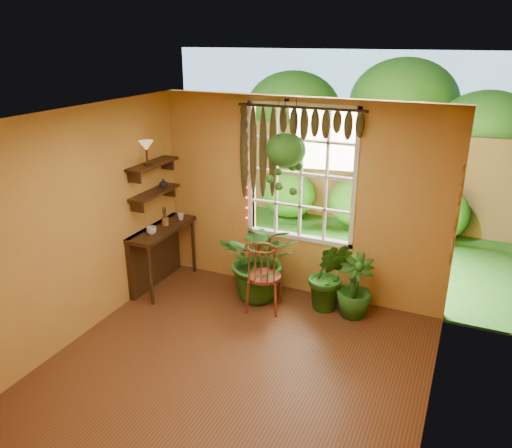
{
  "coord_description": "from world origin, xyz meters",
  "views": [
    {
      "loc": [
        2.07,
        -3.81,
        3.42
      ],
      "look_at": [
        -0.15,
        1.15,
        1.36
      ],
      "focal_mm": 35.0,
      "sensor_mm": 36.0,
      "label": 1
    }
  ],
  "objects": [
    {
      "name": "ceiling",
      "position": [
        0.0,
        0.0,
        2.7
      ],
      "size": [
        4.5,
        4.5,
        0.0
      ],
      "primitive_type": "plane",
      "rotation": [
        3.14,
        0.0,
        0.0
      ],
      "color": "white",
      "rests_on": "wall_back"
    },
    {
      "name": "potted_plant_mid",
      "position": [
        0.57,
        1.89,
        0.5
      ],
      "size": [
        0.58,
        0.48,
        1.0
      ],
      "primitive_type": "imported",
      "rotation": [
        0.0,
        0.0,
        0.08
      ],
      "color": "#214D14",
      "rests_on": "floor"
    },
    {
      "name": "shelf_lower",
      "position": [
        -1.88,
        1.6,
        1.4
      ],
      "size": [
        0.25,
        0.9,
        0.04
      ],
      "primitive_type": "cube",
      "color": "#38210F",
      "rests_on": "wall_left"
    },
    {
      "name": "shelf_vase",
      "position": [
        -1.87,
        1.81,
        1.48
      ],
      "size": [
        0.13,
        0.13,
        0.13
      ],
      "primitive_type": "imported",
      "rotation": [
        0.0,
        0.0,
        0.04
      ],
      "color": "#B2AD99",
      "rests_on": "shelf_lower"
    },
    {
      "name": "cup_b",
      "position": [
        -1.72,
        1.97,
        0.95
      ],
      "size": [
        0.13,
        0.13,
        0.09
      ],
      "primitive_type": "imported",
      "rotation": [
        0.0,
        0.0,
        -0.36
      ],
      "color": "beige",
      "rests_on": "counter_ledge"
    },
    {
      "name": "brush_jar",
      "position": [
        -1.8,
        1.69,
        1.04
      ],
      "size": [
        0.1,
        0.1,
        0.36
      ],
      "color": "brown",
      "rests_on": "counter_ledge"
    },
    {
      "name": "potted_plant_left",
      "position": [
        -0.38,
        1.83,
        0.58
      ],
      "size": [
        1.23,
        1.12,
        1.16
      ],
      "primitive_type": "imported",
      "rotation": [
        0.0,
        0.0,
        0.23
      ],
      "color": "#214D14",
      "rests_on": "floor"
    },
    {
      "name": "cup_a",
      "position": [
        -1.78,
        1.33,
        0.95
      ],
      "size": [
        0.18,
        0.18,
        0.11
      ],
      "primitive_type": "imported",
      "rotation": [
        0.0,
        0.0,
        -0.41
      ],
      "color": "silver",
      "rests_on": "counter_ledge"
    },
    {
      "name": "backyard",
      "position": [
        0.24,
        6.87,
        1.28
      ],
      "size": [
        14.0,
        10.0,
        12.0
      ],
      "color": "#1F5E1A",
      "rests_on": "ground"
    },
    {
      "name": "potted_plant_right",
      "position": [
        0.9,
        1.88,
        0.41
      ],
      "size": [
        0.57,
        0.57,
        0.83
      ],
      "primitive_type": "imported",
      "rotation": [
        0.0,
        0.0,
        0.26
      ],
      "color": "#214D14",
      "rests_on": "floor"
    },
    {
      "name": "counter_ledge",
      "position": [
        -1.91,
        1.6,
        0.55
      ],
      "size": [
        0.4,
        1.2,
        0.9
      ],
      "color": "#38210F",
      "rests_on": "floor"
    },
    {
      "name": "wall_plates",
      "position": [
        1.98,
        1.79,
        1.55
      ],
      "size": [
        0.04,
        0.32,
        1.1
      ],
      "primitive_type": null,
      "color": "beige",
      "rests_on": "wall_right"
    },
    {
      "name": "window",
      "position": [
        0.0,
        2.28,
        1.7
      ],
      "size": [
        1.52,
        0.1,
        1.86
      ],
      "color": "white",
      "rests_on": "wall_back"
    },
    {
      "name": "wall_back",
      "position": [
        0.0,
        2.25,
        1.35
      ],
      "size": [
        4.0,
        0.0,
        4.0
      ],
      "primitive_type": "plane",
      "rotation": [
        1.57,
        0.0,
        0.0
      ],
      "color": "gold",
      "rests_on": "floor"
    },
    {
      "name": "string_lights",
      "position": [
        -0.76,
        2.19,
        1.75
      ],
      "size": [
        0.03,
        0.03,
        1.54
      ],
      "primitive_type": null,
      "color": "#FF2633",
      "rests_on": "window"
    },
    {
      "name": "wall_right",
      "position": [
        2.0,
        0.0,
        1.35
      ],
      "size": [
        0.0,
        4.5,
        4.5
      ],
      "primitive_type": "plane",
      "rotation": [
        1.57,
        0.0,
        -1.57
      ],
      "color": "gold",
      "rests_on": "floor"
    },
    {
      "name": "floor",
      "position": [
        0.0,
        0.0,
        0.0
      ],
      "size": [
        4.5,
        4.5,
        0.0
      ],
      "primitive_type": "plane",
      "color": "brown",
      "rests_on": "ground"
    },
    {
      "name": "tiffany_lamp",
      "position": [
        -1.86,
        1.47,
        2.05
      ],
      "size": [
        0.19,
        0.19,
        0.32
      ],
      "color": "#522F17",
      "rests_on": "shelf_upper"
    },
    {
      "name": "windsor_chair",
      "position": [
        -0.22,
        1.55,
        0.34
      ],
      "size": [
        0.53,
        0.55,
        1.19
      ],
      "rotation": [
        0.0,
        0.0,
        0.21
      ],
      "color": "brown",
      "rests_on": "floor"
    },
    {
      "name": "valance_vine",
      "position": [
        -0.08,
        2.16,
        2.28
      ],
      "size": [
        1.7,
        0.12,
        1.1
      ],
      "color": "#38210F",
      "rests_on": "window"
    },
    {
      "name": "shelf_upper",
      "position": [
        -1.88,
        1.6,
        1.8
      ],
      "size": [
        0.25,
        0.9,
        0.04
      ],
      "primitive_type": "cube",
      "color": "#38210F",
      "rests_on": "wall_left"
    },
    {
      "name": "hanging_basket",
      "position": [
        -0.13,
        2.04,
        2.0
      ],
      "size": [
        0.51,
        0.51,
        1.21
      ],
      "color": "black",
      "rests_on": "ceiling"
    },
    {
      "name": "wall_left",
      "position": [
        -2.0,
        0.0,
        1.35
      ],
      "size": [
        0.0,
        4.5,
        4.5
      ],
      "primitive_type": "plane",
      "rotation": [
        1.57,
        0.0,
        1.57
      ],
      "color": "gold",
      "rests_on": "floor"
    }
  ]
}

